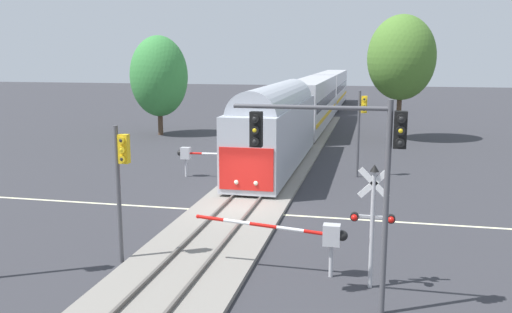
% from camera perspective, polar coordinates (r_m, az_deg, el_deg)
% --- Properties ---
extents(ground_plane, '(220.00, 220.00, 0.00)m').
position_cam_1_polar(ground_plane, '(25.71, -1.96, -5.82)').
color(ground_plane, '#333338').
extents(road_centre_stripe, '(44.00, 0.20, 0.01)m').
position_cam_1_polar(road_centre_stripe, '(25.71, -1.96, -5.81)').
color(road_centre_stripe, beige).
rests_on(road_centre_stripe, ground).
extents(railway_track, '(4.40, 80.00, 0.32)m').
position_cam_1_polar(railway_track, '(25.69, -1.96, -5.62)').
color(railway_track, gray).
rests_on(railway_track, ground).
extents(commuter_train, '(3.04, 64.02, 5.16)m').
position_cam_1_polar(commuter_train, '(56.29, 6.08, 5.88)').
color(commuter_train, '#B2B7C1').
rests_on(commuter_train, railway_track).
extents(crossing_gate_near, '(5.18, 0.40, 1.85)m').
position_cam_1_polar(crossing_gate_near, '(18.25, 6.31, -8.11)').
color(crossing_gate_near, '#B7B7BC').
rests_on(crossing_gate_near, ground).
extents(crossing_signal_mast, '(1.36, 0.44, 3.98)m').
position_cam_1_polar(crossing_signal_mast, '(17.27, 12.10, -5.88)').
color(crossing_signal_mast, '#B2B2B7').
rests_on(crossing_signal_mast, ground).
extents(crossing_gate_far, '(5.73, 0.40, 1.80)m').
position_cam_1_polar(crossing_gate_far, '(32.83, -6.34, 0.22)').
color(crossing_gate_far, '#B7B7BC').
rests_on(crossing_gate_far, ground).
extents(traffic_signal_median, '(0.53, 0.38, 4.90)m').
position_cam_1_polar(traffic_signal_median, '(19.31, -13.92, -1.59)').
color(traffic_signal_median, '#4C4C51').
rests_on(traffic_signal_median, ground).
extents(traffic_signal_far_side, '(0.53, 0.38, 5.19)m').
position_cam_1_polar(traffic_signal_far_side, '(32.91, 10.94, 3.79)').
color(traffic_signal_far_side, '#4C4C51').
rests_on(traffic_signal_far_side, ground).
extents(traffic_signal_near_right, '(4.74, 0.38, 6.09)m').
position_cam_1_polar(traffic_signal_near_right, '(15.10, 9.14, 0.33)').
color(traffic_signal_near_right, '#4C4C51').
rests_on(traffic_signal_near_right, ground).
extents(elm_centre_background, '(5.70, 5.70, 10.62)m').
position_cam_1_polar(elm_centre_background, '(48.31, 14.95, 9.94)').
color(elm_centre_background, '#4C3828').
rests_on(elm_centre_background, ground).
extents(pine_left_background, '(5.22, 5.22, 9.01)m').
position_cam_1_polar(pine_left_background, '(50.77, -10.10, 8.25)').
color(pine_left_background, '#4C3828').
rests_on(pine_left_background, ground).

